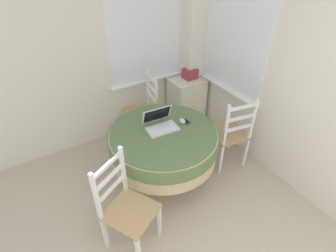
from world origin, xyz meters
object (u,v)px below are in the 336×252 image
Objects in this scene: cell_phone at (186,122)px; storage_box at (190,74)px; laptop at (160,124)px; computer_mouse at (182,121)px; dining_chair_near_back_window at (143,111)px; dining_chair_near_right_window at (230,134)px; dining_chair_camera_near at (126,208)px; round_dining_table at (164,142)px; corner_cabinet at (186,100)px.

storage_box reaches higher than cell_phone.
laptop is 1.88× the size of storage_box.
computer_mouse is 0.89m from dining_chair_near_back_window.
dining_chair_camera_near is at bearing -167.50° from dining_chair_near_right_window.
storage_box is (1.01, 0.86, 0.03)m from laptop.
round_dining_table is at bearing -136.98° from storage_box.
computer_mouse is at bearing -83.23° from dining_chair_near_back_window.
dining_chair_near_right_window is at bearing -97.87° from storage_box.
dining_chair_near_back_window is (0.17, 0.87, -0.11)m from round_dining_table.
dining_chair_near_right_window reaches higher than laptop.
dining_chair_near_right_window reaches higher than storage_box.
cell_phone is 0.10× the size of dining_chair_near_right_window.
cell_phone is 0.10× the size of dining_chair_camera_near.
dining_chair_camera_near reaches higher than laptop.
corner_cabinet is at bearing 44.28° from round_dining_table.
round_dining_table is at bearing -101.31° from dining_chair_near_back_window.
dining_chair_near_right_window is 5.22× the size of storage_box.
computer_mouse is 1.19m from storage_box.
dining_chair_near_back_window reaches higher than round_dining_table.
round_dining_table is 0.22m from laptop.
dining_chair_near_back_window is 5.22× the size of storage_box.
dining_chair_camera_near is 5.22× the size of storage_box.
laptop is 0.36× the size of dining_chair_camera_near.
dining_chair_near_back_window is (-0.15, 0.85, -0.27)m from cell_phone.
laptop reaches higher than storage_box.
cell_phone is 1.17m from storage_box.
round_dining_table is at bearing -175.71° from cell_phone.
dining_chair_near_right_window is (0.55, -0.20, -0.27)m from cell_phone.
round_dining_table is 1.22× the size of dining_chair_near_right_window.
dining_chair_camera_near is at bearing -143.33° from round_dining_table.
dining_chair_near_back_window is 0.81m from corner_cabinet.
dining_chair_near_back_window is 0.92m from storage_box.
cell_phone is 0.64m from dining_chair_near_right_window.
dining_chair_near_right_window reaches higher than corner_cabinet.
cell_phone is (0.05, -0.01, -0.02)m from computer_mouse.
corner_cabinet is at bearing 54.83° from cell_phone.
cell_phone is (0.31, -0.07, -0.04)m from laptop.
dining_chair_near_right_window is 1.19m from storage_box.
dining_chair_near_back_window is at bearing 78.69° from round_dining_table.
computer_mouse reaches higher than cell_phone.
laptop is 3.44× the size of cell_phone.
computer_mouse is at bearing -12.16° from laptop.
laptop is 1.00m from dining_chair_camera_near.
dining_chair_near_back_window is (0.16, 0.78, -0.31)m from laptop.
laptop is at bearing 162.59° from dining_chair_near_right_window.
laptop is at bearing -139.43° from storage_box.
dining_chair_near_back_window is at bearing -174.16° from storage_box.
laptop is at bearing -138.19° from corner_cabinet.
dining_chair_near_right_window is at bearing -20.14° from cell_phone.
dining_chair_near_right_window is at bearing 12.50° from dining_chair_camera_near.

